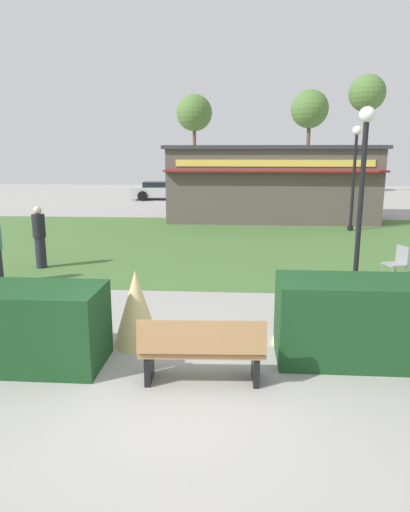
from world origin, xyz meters
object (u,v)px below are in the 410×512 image
cafe_chair_west (398,261)px  parked_car_east_slot (314,191)px  food_kiosk (270,183)px  trash_bin (17,334)px  tree_center_bg (310,110)px  lamppost_far (355,166)px  parked_car_west_slot (163,190)px  park_bench (202,350)px  tree_left_bg (367,94)px  tree_right_bg (194,114)px  parked_car_center_slot (239,190)px  lamppost_mid (363,174)px  person_strolling (40,237)px

cafe_chair_west → parked_car_east_slot: bearing=86.8°
food_kiosk → cafe_chair_west: 11.25m
cafe_chair_west → trash_bin: bearing=-145.5°
tree_center_bg → lamppost_far: bearing=-92.3°
trash_bin → lamppost_far: bearing=58.2°
parked_car_west_slot → park_bench: bearing=-79.6°
cafe_chair_west → tree_center_bg: 25.96m
tree_left_bg → tree_right_bg: (-13.32, -0.75, -1.40)m
lamppost_far → parked_car_east_slot: bearing=88.0°
tree_right_bg → tree_center_bg: size_ratio=0.98×
food_kiosk → tree_center_bg: 15.51m
park_bench → parked_car_east_slot: size_ratio=0.41×
tree_left_bg → parked_car_center_slot: bearing=-143.6°
trash_bin → cafe_chair_west: trash_bin is taller
lamppost_far → parked_car_west_slot: (-9.63, 12.06, -1.95)m
parked_car_east_slot → cafe_chair_west: bearing=-93.2°
tree_left_bg → tree_center_bg: bearing=-159.9°
lamppost_far → parked_car_west_slot: 15.56m
food_kiosk → park_bench: bearing=-96.8°
parked_car_center_slot → tree_center_bg: size_ratio=0.55×
lamppost_mid → parked_car_west_slot: bearing=112.0°
tree_center_bg → park_bench: bearing=-100.5°
trash_bin → tree_right_bg: 31.61m
cafe_chair_west → parked_car_west_slot: size_ratio=0.20×
lamppost_far → food_kiosk: lamppost_far is taller
parked_car_center_slot → park_bench: bearing=-91.1°
lamppost_far → cafe_chair_west: bearing=-95.0°
cafe_chair_west → parked_car_east_slot: parked_car_east_slot is taller
parked_car_center_slot → lamppost_far: bearing=-69.4°
park_bench → cafe_chair_west: bearing=51.0°
cafe_chair_west → person_strolling: size_ratio=0.53×
tree_center_bg → parked_car_west_slot: bearing=-151.7°
lamppost_far → cafe_chair_west: (-0.68, -7.68, -2.06)m
cafe_chair_west → lamppost_mid: bearing=179.6°
parked_car_west_slot → tree_center_bg: 12.98m
trash_bin → tree_left_bg: size_ratio=0.10×
trash_bin → tree_center_bg: (8.50, 30.20, 5.76)m
lamppost_far → cafe_chair_west: lamppost_far is taller
lamppost_far → food_kiosk: size_ratio=0.43×
food_kiosk → cafe_chair_west: size_ratio=10.77×
cafe_chair_west → tree_left_bg: tree_left_bg is taller
park_bench → tree_left_bg: tree_left_bg is taller
parked_car_center_slot → tree_right_bg: (-3.54, 6.46, 5.43)m
cafe_chair_west → parked_car_center_slot: 20.11m
lamppost_mid → food_kiosk: (-1.40, 10.93, -0.88)m
lamppost_far → tree_left_bg: (5.24, 19.28, 4.88)m
park_bench → lamppost_mid: lamppost_mid is taller
tree_right_bg → lamppost_mid: bearing=-76.2°
parked_car_center_slot → tree_center_bg: bearing=46.7°
trash_bin → lamppost_mid: bearing=38.6°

